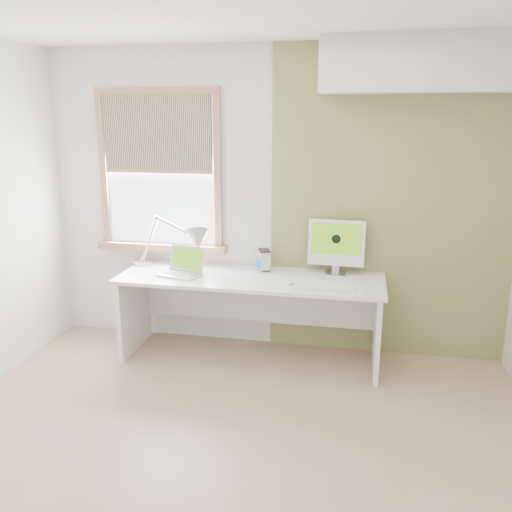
% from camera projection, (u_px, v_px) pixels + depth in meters
% --- Properties ---
extents(room, '(4.04, 3.54, 2.64)m').
position_uv_depth(room, '(219.00, 251.00, 2.98)').
color(room, tan).
rests_on(room, ground).
extents(accent_wall, '(2.00, 0.02, 2.60)m').
position_uv_depth(accent_wall, '(391.00, 206.00, 4.44)').
color(accent_wall, olive).
rests_on(accent_wall, room).
extents(soffit, '(1.60, 0.40, 0.42)m').
position_uv_depth(soffit, '(429.00, 63.00, 3.96)').
color(soffit, white).
rests_on(soffit, room).
extents(window, '(1.20, 0.14, 1.42)m').
position_uv_depth(window, '(160.00, 172.00, 4.74)').
color(window, '#A36F4C').
rests_on(window, room).
extents(desk, '(2.20, 0.70, 0.73)m').
position_uv_depth(desk, '(252.00, 297.00, 4.57)').
color(desk, white).
rests_on(desk, room).
extents(desk_lamp, '(0.79, 0.33, 0.45)m').
position_uv_depth(desk_lamp, '(187.00, 242.00, 4.65)').
color(desk_lamp, '#B6B9BB').
rests_on(desk_lamp, desk).
extents(laptop, '(0.38, 0.33, 0.23)m').
position_uv_depth(laptop, '(183.00, 268.00, 4.52)').
color(laptop, '#B6B9BB').
rests_on(laptop, desk).
extents(phone_dock, '(0.08, 0.08, 0.12)m').
position_uv_depth(phone_dock, '(259.00, 268.00, 4.59)').
color(phone_dock, '#B6B9BB').
rests_on(phone_dock, desk).
extents(external_drive, '(0.13, 0.16, 0.18)m').
position_uv_depth(external_drive, '(264.00, 260.00, 4.64)').
color(external_drive, '#B6B9BB').
rests_on(external_drive, desk).
extents(imac, '(0.47, 0.16, 0.46)m').
position_uv_depth(imac, '(336.00, 244.00, 4.49)').
color(imac, '#B6B9BB').
rests_on(imac, desk).
extents(keyboard, '(0.47, 0.13, 0.02)m').
position_uv_depth(keyboard, '(324.00, 288.00, 4.14)').
color(keyboard, white).
rests_on(keyboard, desk).
extents(mouse, '(0.07, 0.11, 0.03)m').
position_uv_depth(mouse, '(290.00, 282.00, 4.27)').
color(mouse, white).
rests_on(mouse, desk).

